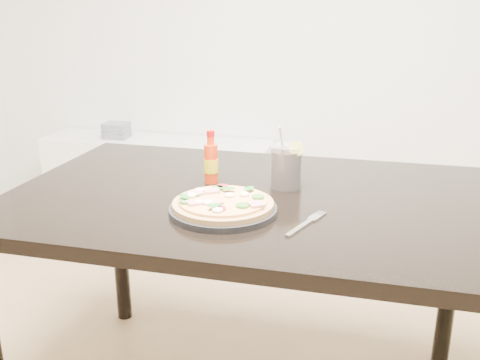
% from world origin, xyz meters
% --- Properties ---
extents(dining_table, '(1.40, 0.90, 0.75)m').
position_xyz_m(dining_table, '(0.13, 0.58, 0.67)').
color(dining_table, black).
rests_on(dining_table, ground).
extents(plate, '(0.29, 0.29, 0.02)m').
position_xyz_m(plate, '(0.10, 0.41, 0.76)').
color(plate, black).
rests_on(plate, dining_table).
extents(pizza, '(0.27, 0.27, 0.03)m').
position_xyz_m(pizza, '(0.10, 0.41, 0.78)').
color(pizza, tan).
rests_on(pizza, plate).
extents(hot_sauce_bottle, '(0.05, 0.05, 0.16)m').
position_xyz_m(hot_sauce_bottle, '(-0.01, 0.65, 0.82)').
color(hot_sauce_bottle, '#EE370E').
rests_on(hot_sauce_bottle, dining_table).
extents(cola_cup, '(0.10, 0.10, 0.19)m').
position_xyz_m(cola_cup, '(0.22, 0.66, 0.81)').
color(cola_cup, black).
rests_on(cola_cup, dining_table).
extents(fork, '(0.08, 0.18, 0.00)m').
position_xyz_m(fork, '(0.32, 0.39, 0.75)').
color(fork, silver).
rests_on(fork, dining_table).
extents(media_console, '(1.40, 0.34, 0.50)m').
position_xyz_m(media_console, '(-0.80, 2.07, 0.25)').
color(media_console, white).
rests_on(media_console, ground).
extents(cd_stack, '(0.14, 0.12, 0.09)m').
position_xyz_m(cd_stack, '(-1.05, 2.05, 0.55)').
color(cd_stack, slate).
rests_on(cd_stack, media_console).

